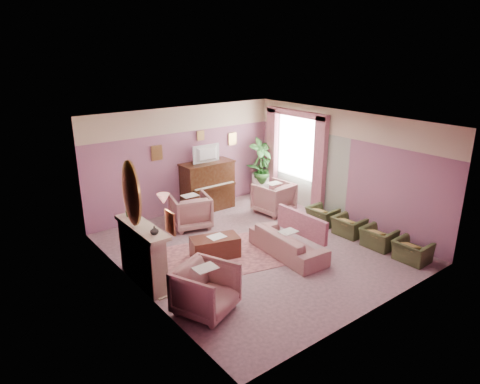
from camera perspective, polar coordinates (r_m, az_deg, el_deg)
floor at (r=9.54m, az=2.19°, el=-7.53°), size 5.50×6.00×0.01m
ceiling at (r=8.67m, az=2.42°, el=9.30°), size 5.50×6.00×0.01m
wall_back at (r=11.38m, az=-7.42°, el=4.24°), size 5.50×0.02×2.80m
wall_front at (r=7.13m, az=17.97°, el=-5.56°), size 5.50×0.02×2.80m
wall_left at (r=7.65m, az=-13.78°, el=-3.48°), size 0.02×6.00×2.80m
wall_right at (r=10.91m, az=13.50°, el=3.24°), size 0.02×6.00×2.80m
picture_rail_band at (r=11.15m, az=-7.63°, el=9.58°), size 5.50×0.01×0.65m
stripe_panel at (r=11.81m, az=8.48°, el=3.09°), size 0.01×3.00×2.15m
fireplace_surround at (r=8.22m, az=-12.88°, el=-8.30°), size 0.30×1.40×1.10m
fireplace_inset at (r=8.33m, az=-12.18°, el=-9.04°), size 0.18×0.72×0.68m
fire_ember at (r=8.43m, az=-11.84°, el=-10.06°), size 0.06×0.54×0.10m
mantel_shelf at (r=7.99m, az=-12.98°, el=-4.60°), size 0.40×1.55×0.07m
hearth at (r=8.55m, az=-11.38°, el=-11.17°), size 0.55×1.50×0.02m
mirror_frame at (r=7.70m, az=-14.28°, el=-0.18°), size 0.04×0.72×1.20m
mirror_glass at (r=7.71m, az=-14.12°, el=-0.15°), size 0.01×0.60×1.06m
sconce_shade at (r=6.77m, az=-10.18°, el=-0.90°), size 0.20×0.20×0.16m
piano at (r=11.58m, az=-4.34°, el=0.73°), size 1.40×0.60×1.30m
piano_keyshelf at (r=11.28m, az=-3.36°, el=0.64°), size 1.30×0.12×0.06m
piano_keys at (r=11.27m, az=-3.37°, el=0.83°), size 1.20×0.08×0.02m
piano_top at (r=11.39m, az=-4.42°, el=3.89°), size 1.45×0.65×0.04m
television at (r=11.28m, az=-4.31°, el=5.26°), size 0.80×0.12×0.48m
print_back_left at (r=10.90m, az=-11.02°, el=5.14°), size 0.30×0.03×0.38m
print_back_right at (r=12.09m, az=-1.02°, el=7.11°), size 0.26×0.03×0.34m
print_back_mid at (r=11.47m, az=-5.28°, el=7.51°), size 0.22×0.03×0.26m
print_left_wall at (r=6.54m, az=-9.32°, el=-4.03°), size 0.03×0.28×0.36m
window_blind at (r=11.80m, az=7.63°, el=6.25°), size 0.03×1.40×1.80m
curtain_left at (r=11.23m, az=10.56°, el=3.35°), size 0.16×0.34×2.60m
curtain_right at (r=12.49m, az=4.31°, el=5.17°), size 0.16×0.34×2.60m
pelmet at (r=11.59m, az=7.53°, el=10.36°), size 0.16×2.20×0.16m
mantel_plant at (r=8.41m, az=-14.60°, el=-2.30°), size 0.16×0.16×0.28m
mantel_vase at (r=7.54m, az=-11.35°, el=-5.04°), size 0.16×0.16×0.16m
area_rug at (r=9.20m, az=-2.50°, el=-8.56°), size 2.86×2.34×0.01m
coffee_table at (r=9.10m, az=-3.35°, el=-7.35°), size 1.10×0.77×0.45m
table_paper at (r=9.02m, az=-3.11°, el=-5.95°), size 0.35×0.28×0.01m
sofa at (r=9.17m, az=6.41°, el=-6.16°), size 0.62×1.87×0.76m
sofa_throw at (r=9.34m, az=8.23°, el=-4.26°), size 0.09×1.42×0.52m
floral_armchair_left at (r=10.52m, az=-6.64°, el=-2.31°), size 0.89×0.89×0.93m
floral_armchair_right at (r=11.40m, az=4.51°, el=-0.56°), size 0.89×0.89×0.93m
floral_armchair_front at (r=7.25m, az=-4.57°, el=-12.55°), size 0.89×0.89×0.93m
olive_chair_a at (r=9.56m, az=22.01°, el=-6.95°), size 0.48×0.69×0.60m
olive_chair_b at (r=9.94m, az=17.99°, el=-5.47°), size 0.48×0.69×0.60m
olive_chair_c at (r=10.38m, az=14.30°, el=-4.08°), size 0.48×0.69×0.60m
olive_chair_d at (r=10.86m, az=10.94°, el=-2.79°), size 0.48×0.69×0.60m
side_table at (r=12.69m, az=2.74°, el=0.97°), size 0.52×0.52×0.70m
side_plant_big at (r=12.54m, az=2.78°, el=3.23°), size 0.30×0.30×0.34m
side_plant_small at (r=12.55m, az=3.49°, el=3.09°), size 0.16×0.16×0.28m
palm_pot at (r=12.62m, az=2.74°, el=0.01°), size 0.34×0.34×0.34m
palm_plant at (r=12.36m, az=2.81°, el=3.92°), size 0.76×0.76×1.44m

